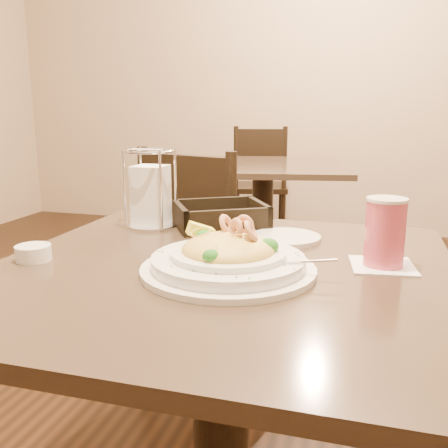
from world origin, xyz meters
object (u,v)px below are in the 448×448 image
(butter_ramekin, at_px, (33,253))
(main_table, at_px, (221,374))
(side_plate, at_px, (286,237))
(pasta_bowl, at_px, (228,258))
(drink_glass, at_px, (385,233))
(background_table, at_px, (262,205))
(dining_chair_far, at_px, (260,182))
(dining_chair_near, at_px, (208,266))
(napkin_caddy, at_px, (151,194))
(bread_basket, at_px, (221,219))

(butter_ramekin, bearing_deg, main_table, 10.95)
(side_plate, bearing_deg, main_table, -111.37)
(pasta_bowl, distance_m, drink_glass, 0.31)
(background_table, height_order, dining_chair_far, dining_chair_far)
(dining_chair_far, height_order, butter_ramekin, dining_chair_far)
(dining_chair_near, bearing_deg, background_table, -71.67)
(drink_glass, distance_m, napkin_caddy, 0.61)
(background_table, height_order, butter_ramekin, butter_ramekin)
(side_plate, xyz_separation_m, butter_ramekin, (-0.47, -0.31, 0.01))
(dining_chair_near, xyz_separation_m, pasta_bowl, (0.29, -0.78, 0.29))
(napkin_caddy, bearing_deg, main_table, -44.89)
(pasta_bowl, xyz_separation_m, side_plate, (0.07, 0.27, -0.02))
(dining_chair_near, bearing_deg, napkin_caddy, 106.72)
(main_table, relative_size, butter_ramekin, 12.55)
(dining_chair_near, xyz_separation_m, butter_ramekin, (-0.11, -0.82, 0.27))
(napkin_caddy, distance_m, butter_ramekin, 0.37)
(bread_basket, distance_m, butter_ramekin, 0.48)
(main_table, relative_size, side_plate, 5.43)
(side_plate, bearing_deg, background_table, 103.50)
(main_table, distance_m, butter_ramekin, 0.46)
(background_table, bearing_deg, side_plate, -76.50)
(main_table, height_order, side_plate, side_plate)
(dining_chair_near, height_order, side_plate, dining_chair_near)
(drink_glass, xyz_separation_m, napkin_caddy, (-0.58, 0.19, 0.02))
(butter_ramekin, bearing_deg, drink_glass, 12.71)
(main_table, height_order, napkin_caddy, napkin_caddy)
(pasta_bowl, distance_m, napkin_caddy, 0.43)
(dining_chair_near, relative_size, drink_glass, 6.77)
(napkin_caddy, bearing_deg, drink_glass, -17.92)
(dining_chair_far, bearing_deg, dining_chair_near, 84.61)
(background_table, height_order, bread_basket, bread_basket)
(main_table, bearing_deg, napkin_caddy, 135.11)
(background_table, xyz_separation_m, bread_basket, (0.20, -1.54, 0.26))
(main_table, height_order, bread_basket, bread_basket)
(dining_chair_near, bearing_deg, butter_ramekin, 99.04)
(drink_glass, bearing_deg, bread_basket, 149.71)
(pasta_bowl, height_order, drink_glass, drink_glass)
(dining_chair_far, height_order, napkin_caddy, napkin_caddy)
(main_table, distance_m, bread_basket, 0.42)
(napkin_caddy, bearing_deg, pasta_bowl, -46.31)
(background_table, relative_size, dining_chair_far, 1.13)
(background_table, relative_size, side_plate, 6.35)
(background_table, xyz_separation_m, drink_glass, (0.61, -1.77, 0.31))
(pasta_bowl, distance_m, bread_basket, 0.38)
(dining_chair_far, bearing_deg, bread_basket, 87.30)
(dining_chair_far, xyz_separation_m, side_plate, (0.62, -2.62, 0.26))
(main_table, bearing_deg, drink_glass, 14.85)
(napkin_caddy, bearing_deg, background_table, 91.01)
(dining_chair_far, distance_m, napkin_caddy, 2.62)
(background_table, bearing_deg, main_table, -80.87)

